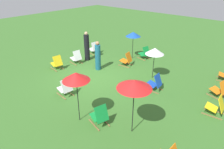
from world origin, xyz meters
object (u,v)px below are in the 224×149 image
Objects in this scene: deckchair_0 at (76,58)px; deckchair_10 at (94,48)px; umbrella_0 at (134,84)px; umbrella_2 at (133,34)px; deckchair_8 at (57,63)px; deckchair_2 at (144,53)px; deckchair_7 at (220,90)px; person_0 at (87,47)px; deckchair_6 at (65,88)px; umbrella_1 at (76,77)px; deckchair_11 at (155,83)px; deckchair_4 at (127,60)px; umbrella_3 at (155,51)px; deckchair_9 at (100,116)px; deckchair_5 at (216,107)px; person_1 at (98,57)px.

deckchair_0 is 1.96m from deckchair_10.
umbrella_2 is (-5.60, -4.11, -0.29)m from umbrella_0.
deckchair_10 is 2.96m from umbrella_2.
deckchair_8 is 0.41× the size of umbrella_0.
deckchair_2 and deckchair_10 have the same top height.
person_0 is (0.89, -7.68, 0.49)m from deckchair_7.
umbrella_1 is (0.74, 1.81, 1.46)m from deckchair_6.
umbrella_0 is at bearing 12.56° from deckchair_11.
deckchair_4 and deckchair_10 have the same top height.
umbrella_3 is 4.54m from person_0.
deckchair_8 and deckchair_9 have the same top height.
umbrella_2 is (-2.61, -3.23, 1.22)m from deckchair_11.
umbrella_0 reaches higher than deckchair_10.
umbrella_3 is (-4.85, 0.22, -0.34)m from umbrella_1.
deckchair_8 and deckchair_11 have the same top height.
deckchair_7 is at bearing 118.33° from deckchair_8.
umbrella_2 is (-2.95, 2.07, 1.22)m from deckchair_0.
deckchair_4 is at bearing 5.29° from deckchair_2.
deckchair_0 is 3.81m from umbrella_2.
deckchair_5 is 0.42× the size of umbrella_1.
umbrella_3 reaches higher than deckchair_2.
person_0 is at bearing 114.29° from person_1.
deckchair_8 is at bearing -60.36° from umbrella_3.
deckchair_0 and deckchair_10 have the same top height.
umbrella_2 is (-1.24, -5.69, 1.22)m from deckchair_7.
deckchair_4 is 2.34m from umbrella_3.
person_0 is at bearing -42.99° from umbrella_2.
deckchair_5 is at bearing 65.46° from deckchair_4.
umbrella_2 is at bearing -122.27° from umbrella_3.
umbrella_3 is at bearing 158.58° from deckchair_6.
deckchair_7 is 0.52× the size of umbrella_3.
person_0 reaches higher than person_1.
deckchair_4 is 0.97× the size of deckchair_9.
person_0 is at bearing -33.85° from deckchair_2.
deckchair_8 is at bearing -19.82° from deckchair_2.
umbrella_1 reaches higher than deckchair_6.
deckchair_5 is at bearing 123.22° from deckchair_6.
deckchair_8 is (-1.43, -2.68, 0.00)m from deckchair_6.
deckchair_5 is 1.48m from deckchair_7.
deckchair_4 is 2.94m from deckchair_10.
deckchair_8 is 0.50× the size of umbrella_3.
deckchair_7 is at bearing 83.37° from deckchair_2.
deckchair_7 is (0.04, 5.24, 0.00)m from deckchair_4.
deckchair_0 is 0.42× the size of umbrella_1.
deckchair_6 is at bearing -164.12° from person_0.
deckchair_4 is 0.46× the size of person_0.
umbrella_2 reaches higher than deckchair_6.
umbrella_3 reaches higher than deckchair_7.
deckchair_6 is 1.00× the size of deckchair_8.
deckchair_9 is (6.52, 2.36, 0.00)m from deckchair_2.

